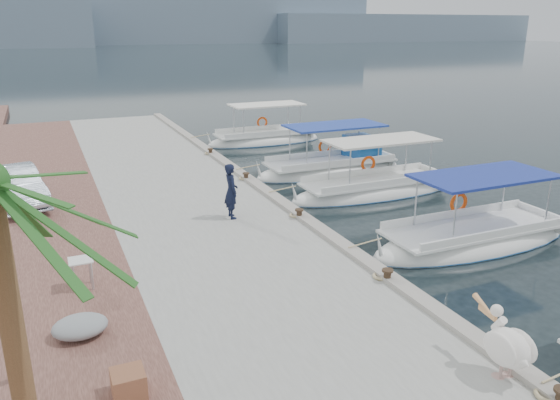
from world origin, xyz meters
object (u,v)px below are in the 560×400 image
(fisherman, at_px, (231,191))
(parked_car, at_px, (16,186))
(fishing_caique_e, at_px, (264,141))
(fishing_caique_b, at_px, (473,241))
(pelican, at_px, (507,345))
(fishing_caique_c, at_px, (374,191))
(fishing_caique_d, at_px, (332,169))

(fisherman, xyz_separation_m, parked_car, (-6.41, 4.26, -0.24))
(fishing_caique_e, height_order, parked_car, fishing_caique_e)
(fishing_caique_b, xyz_separation_m, fisherman, (-6.48, 4.04, 1.28))
(pelican, bearing_deg, fishing_caique_c, 67.29)
(pelican, xyz_separation_m, parked_car, (-8.14, 14.26, 0.04))
(fishing_caique_d, relative_size, parked_car, 1.82)
(pelican, height_order, fisherman, fisherman)
(parked_car, bearing_deg, pelican, -72.48)
(fishing_caique_b, distance_m, fishing_caique_c, 5.75)
(fishing_caique_b, relative_size, fishing_caique_d, 0.98)
(fishing_caique_e, distance_m, pelican, 23.41)
(fishing_caique_e, bearing_deg, fishing_caique_c, -88.69)
(fishing_caique_c, distance_m, fishing_caique_d, 3.65)
(fishing_caique_e, bearing_deg, fishing_caique_d, -87.60)
(fishing_caique_b, distance_m, fishing_caique_d, 9.40)
(fishing_caique_c, xyz_separation_m, parked_car, (-13.04, 2.55, 1.04))
(fishing_caique_d, bearing_deg, pelican, -107.90)
(fishing_caique_b, relative_size, parked_car, 1.77)
(fisherman, distance_m, parked_car, 7.70)
(fisherman, bearing_deg, fishing_caique_b, -119.97)
(fishing_caique_c, xyz_separation_m, pelican, (-4.90, -11.71, 1.00))
(fishing_caique_d, bearing_deg, fishing_caique_e, 92.40)
(fishing_caique_b, xyz_separation_m, fishing_caique_c, (0.14, 5.75, 0.00))
(fishing_caique_b, relative_size, fishing_caique_c, 0.96)
(fishing_caique_d, relative_size, fishing_caique_e, 1.06)
(fishing_caique_b, relative_size, fisherman, 3.96)
(fishing_caique_d, xyz_separation_m, fishing_caique_e, (-0.32, 7.57, -0.06))
(fishing_caique_e, bearing_deg, fishing_caique_b, -89.60)
(fishing_caique_b, height_order, fishing_caique_c, same)
(fishing_caique_e, relative_size, pelican, 4.39)
(fisherman, bearing_deg, fishing_caique_e, -24.27)
(fishing_caique_c, bearing_deg, fisherman, -165.54)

